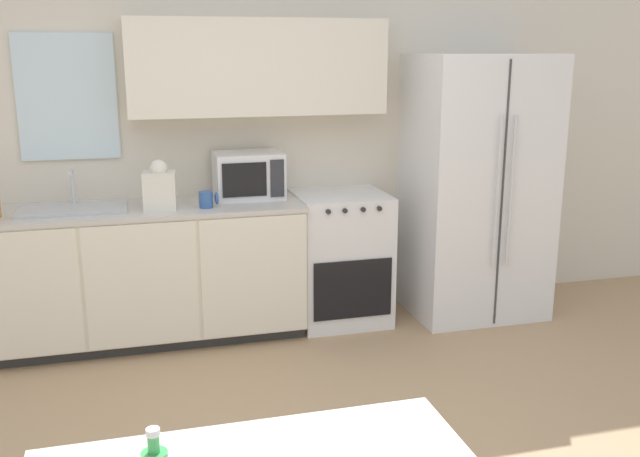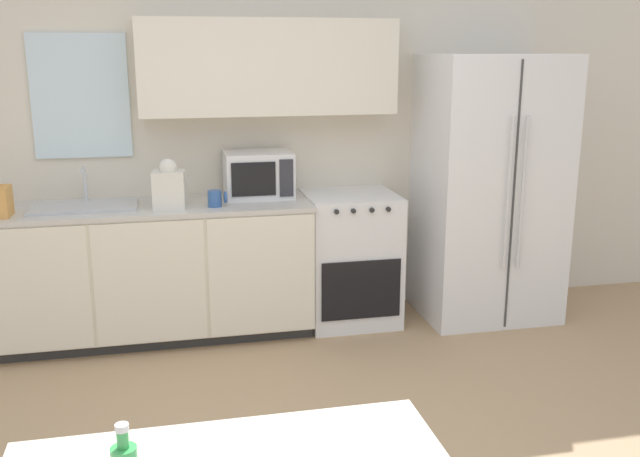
{
  "view_description": "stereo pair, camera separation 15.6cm",
  "coord_description": "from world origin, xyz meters",
  "px_view_note": "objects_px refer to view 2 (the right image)",
  "views": [
    {
      "loc": [
        -0.53,
        -2.67,
        1.9
      ],
      "look_at": [
        0.34,
        0.56,
        1.05
      ],
      "focal_mm": 40.0,
      "sensor_mm": 36.0,
      "label": 1
    },
    {
      "loc": [
        -0.38,
        -2.71,
        1.9
      ],
      "look_at": [
        0.34,
        0.56,
        1.05
      ],
      "focal_mm": 40.0,
      "sensor_mm": 36.0,
      "label": 2
    }
  ],
  "objects_px": {
    "microwave": "(258,174)",
    "coffee_mug": "(216,198)",
    "refrigerator": "(489,189)",
    "oven_range": "(350,258)"
  },
  "relations": [
    {
      "from": "microwave",
      "to": "coffee_mug",
      "type": "distance_m",
      "value": 0.41
    },
    {
      "from": "microwave",
      "to": "coffee_mug",
      "type": "height_order",
      "value": "microwave"
    },
    {
      "from": "refrigerator",
      "to": "oven_range",
      "type": "bearing_deg",
      "value": 176.0
    },
    {
      "from": "oven_range",
      "to": "coffee_mug",
      "type": "distance_m",
      "value": 1.08
    },
    {
      "from": "oven_range",
      "to": "refrigerator",
      "type": "bearing_deg",
      "value": -4.0
    },
    {
      "from": "refrigerator",
      "to": "microwave",
      "type": "bearing_deg",
      "value": 174.3
    },
    {
      "from": "refrigerator",
      "to": "microwave",
      "type": "relative_size",
      "value": 4.1
    },
    {
      "from": "oven_range",
      "to": "coffee_mug",
      "type": "xyz_separation_m",
      "value": [
        -0.94,
        -0.16,
        0.5
      ]
    },
    {
      "from": "oven_range",
      "to": "microwave",
      "type": "bearing_deg",
      "value": 171.63
    },
    {
      "from": "refrigerator",
      "to": "microwave",
      "type": "xyz_separation_m",
      "value": [
        -1.62,
        0.16,
        0.14
      ]
    }
  ]
}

